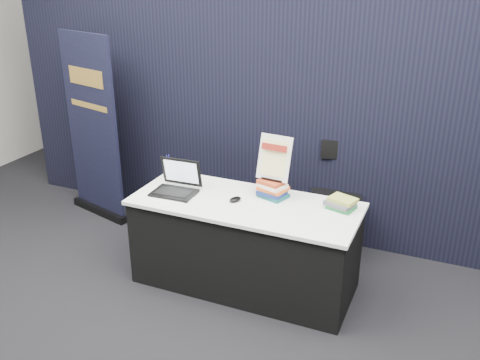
% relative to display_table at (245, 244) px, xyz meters
% --- Properties ---
extents(floor, '(8.00, 8.00, 0.00)m').
position_rel_display_table_xyz_m(floor, '(0.00, -0.55, -0.38)').
color(floor, black).
rests_on(floor, ground).
extents(wall_back, '(8.00, 0.02, 3.50)m').
position_rel_display_table_xyz_m(wall_back, '(0.00, 3.45, 1.37)').
color(wall_back, '#A9A79F').
rests_on(wall_back, floor).
extents(drape_partition, '(6.00, 0.08, 2.40)m').
position_rel_display_table_xyz_m(drape_partition, '(0.00, 1.05, 0.82)').
color(drape_partition, black).
rests_on(drape_partition, floor).
extents(display_table, '(1.80, 0.75, 0.75)m').
position_rel_display_table_xyz_m(display_table, '(0.00, 0.00, 0.00)').
color(display_table, black).
rests_on(display_table, floor).
extents(laptop, '(0.36, 0.29, 0.26)m').
position_rel_display_table_xyz_m(laptop, '(-0.59, -0.04, 0.44)').
color(laptop, black).
rests_on(laptop, display_table).
extents(mouse, '(0.10, 0.13, 0.03)m').
position_rel_display_table_xyz_m(mouse, '(-0.08, -0.01, 0.39)').
color(mouse, black).
rests_on(mouse, display_table).
extents(brochure_left, '(0.37, 0.29, 0.00)m').
position_rel_display_table_xyz_m(brochure_left, '(-0.67, -0.16, 0.38)').
color(brochure_left, white).
rests_on(brochure_left, display_table).
extents(brochure_mid, '(0.38, 0.35, 0.00)m').
position_rel_display_table_xyz_m(brochure_mid, '(-0.57, -0.12, 0.38)').
color(brochure_mid, white).
rests_on(brochure_mid, display_table).
extents(brochure_right, '(0.35, 0.29, 0.00)m').
position_rel_display_table_xyz_m(brochure_right, '(-0.58, -0.12, 0.38)').
color(brochure_right, silver).
rests_on(brochure_right, display_table).
extents(pen_cup, '(0.10, 0.10, 0.10)m').
position_rel_display_table_xyz_m(pen_cup, '(-0.82, 0.23, 0.43)').
color(pen_cup, black).
rests_on(pen_cup, display_table).
extents(book_stack_tall, '(0.25, 0.21, 0.14)m').
position_rel_display_table_xyz_m(book_stack_tall, '(0.16, 0.18, 0.45)').
color(book_stack_tall, '#165254').
rests_on(book_stack_tall, display_table).
extents(book_stack_short, '(0.24, 0.21, 0.09)m').
position_rel_display_table_xyz_m(book_stack_short, '(0.72, 0.19, 0.42)').
color(book_stack_short, '#1E7033').
rests_on(book_stack_short, display_table).
extents(info_sign, '(0.28, 0.15, 0.37)m').
position_rel_display_table_xyz_m(info_sign, '(0.16, 0.21, 0.69)').
color(info_sign, black).
rests_on(info_sign, book_stack_tall).
extents(pullup_banner, '(0.80, 0.31, 1.88)m').
position_rel_display_table_xyz_m(pullup_banner, '(-1.93, 0.63, 0.46)').
color(pullup_banner, black).
rests_on(pullup_banner, floor).
extents(stacking_chair, '(0.56, 0.57, 1.01)m').
position_rel_display_table_xyz_m(stacking_chair, '(0.54, 0.86, 0.18)').
color(stacking_chair, black).
rests_on(stacking_chair, floor).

